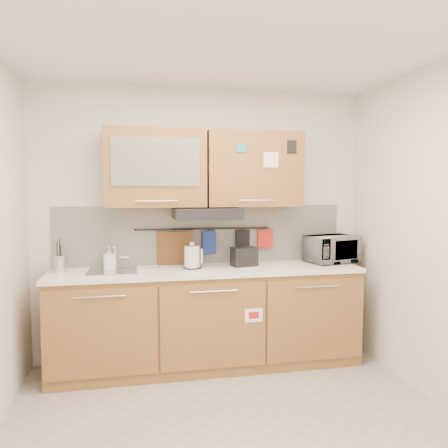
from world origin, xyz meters
name	(u,v)px	position (x,y,z in m)	size (l,w,h in m)	color
floor	(237,436)	(0.00, 0.00, 0.00)	(3.20, 3.20, 0.00)	#9E9993
ceiling	(238,34)	(0.00, 0.00, 2.60)	(3.20, 3.20, 0.00)	white
wall_back	(203,224)	(0.00, 1.50, 1.30)	(3.20, 3.20, 0.00)	silver
base_cabinet	(208,323)	(0.00, 1.19, 0.41)	(2.80, 0.64, 0.88)	olive
countertop	(208,270)	(0.00, 1.19, 0.90)	(2.82, 0.62, 0.04)	white
backsplash	(203,234)	(0.00, 1.49, 1.20)	(2.80, 0.02, 0.56)	silver
upper_cabinets	(205,169)	(0.00, 1.32, 1.83)	(1.82, 0.37, 0.70)	olive
range_hood	(207,213)	(0.00, 1.25, 1.42)	(0.60, 0.46, 0.10)	black
sink	(113,271)	(-0.85, 1.21, 0.92)	(0.42, 0.40, 0.26)	silver
utensil_rail	(203,229)	(0.00, 1.45, 1.26)	(0.02, 0.02, 1.30)	black
utensil_crock	(60,263)	(-1.30, 1.28, 0.99)	(0.14, 0.14, 0.29)	silver
kettle	(192,258)	(-0.14, 1.21, 1.02)	(0.18, 0.16, 0.25)	silver
toaster	(244,256)	(0.35, 1.24, 1.01)	(0.25, 0.18, 0.18)	black
microwave	(332,249)	(1.25, 1.26, 1.05)	(0.48, 0.32, 0.27)	#999999
soap_bottle	(109,258)	(-0.88, 1.30, 1.02)	(0.09, 0.10, 0.21)	#999999
cutting_board	(175,253)	(-0.27, 1.44, 1.03)	(0.34, 0.02, 0.42)	brown
oven_mitt	(209,242)	(0.05, 1.44, 1.13)	(0.13, 0.03, 0.22)	navy
dark_pouch	(243,241)	(0.39, 1.44, 1.13)	(0.13, 0.04, 0.21)	black
pot_holder	(265,239)	(0.62, 1.44, 1.15)	(0.15, 0.02, 0.18)	#B22217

